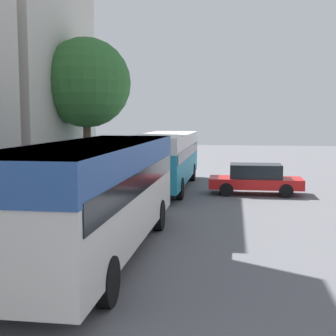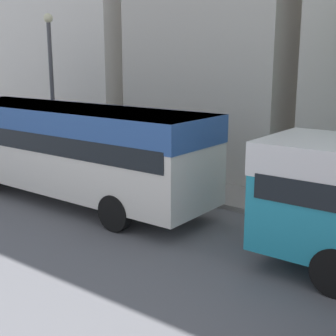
{
  "view_description": "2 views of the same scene",
  "coord_description": "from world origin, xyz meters",
  "px_view_note": "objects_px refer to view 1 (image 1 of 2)",
  "views": [
    {
      "loc": [
        1.73,
        -3.08,
        3.67
      ],
      "look_at": [
        -0.91,
        15.48,
        1.65
      ],
      "focal_mm": 50.0,
      "sensor_mm": 36.0,
      "label": 1
    },
    {
      "loc": [
        7.86,
        19.99,
        4.49
      ],
      "look_at": [
        -1.25,
        13.09,
        1.8
      ],
      "focal_mm": 50.0,
      "sensor_mm": 36.0,
      "label": 2
    }
  ],
  "objects_px": {
    "bus_lead": "(95,183)",
    "car_crossing": "(255,179)",
    "bus_following": "(165,153)",
    "pedestrian_near_curb": "(113,161)"
  },
  "relations": [
    {
      "from": "bus_lead",
      "to": "car_crossing",
      "type": "height_order",
      "value": "bus_lead"
    },
    {
      "from": "car_crossing",
      "to": "bus_lead",
      "type": "bearing_deg",
      "value": -22.88
    },
    {
      "from": "car_crossing",
      "to": "bus_following",
      "type": "bearing_deg",
      "value": -105.03
    },
    {
      "from": "bus_following",
      "to": "pedestrian_near_curb",
      "type": "xyz_separation_m",
      "value": [
        -3.93,
        4.27,
        -0.85
      ]
    },
    {
      "from": "bus_following",
      "to": "car_crossing",
      "type": "bearing_deg",
      "value": -15.03
    },
    {
      "from": "bus_lead",
      "to": "bus_following",
      "type": "bearing_deg",
      "value": 89.88
    },
    {
      "from": "bus_following",
      "to": "pedestrian_near_curb",
      "type": "height_order",
      "value": "bus_following"
    },
    {
      "from": "bus_lead",
      "to": "car_crossing",
      "type": "relative_size",
      "value": 2.32
    },
    {
      "from": "pedestrian_near_curb",
      "to": "bus_following",
      "type": "bearing_deg",
      "value": -47.37
    },
    {
      "from": "bus_following",
      "to": "car_crossing",
      "type": "xyz_separation_m",
      "value": [
        4.58,
        -1.23,
        -1.1
      ]
    }
  ]
}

